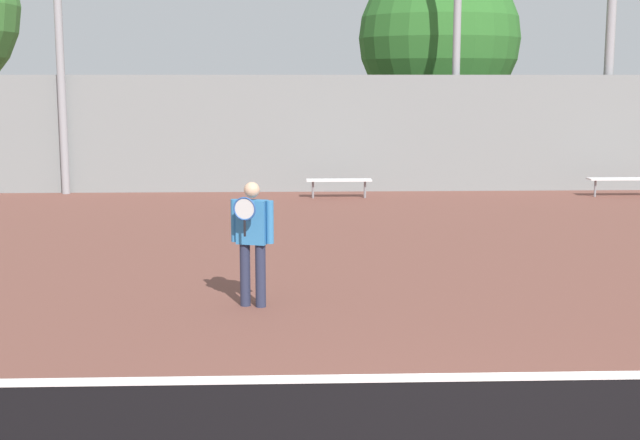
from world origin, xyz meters
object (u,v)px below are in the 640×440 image
at_px(tennis_player, 252,236).
at_px(light_pole_near_left, 612,4).
at_px(tennis_net, 487,436).
at_px(bench_courtside_far, 339,181).
at_px(bench_courtside_near, 623,180).
at_px(tree_green_tall, 439,39).

xyz_separation_m(tennis_player, light_pole_near_left, (9.33, 12.70, 4.08)).
distance_m(tennis_net, bench_courtside_far, 16.63).
bearing_deg(bench_courtside_far, bench_courtside_near, -0.00).
bearing_deg(light_pole_near_left, bench_courtside_far, -166.98).
relative_size(bench_courtside_near, light_pole_near_left, 0.21).
relative_size(tennis_net, tennis_player, 5.99).
relative_size(tennis_net, tree_green_tall, 1.50).
relative_size(tennis_player, bench_courtside_far, 1.01).
xyz_separation_m(tennis_player, tree_green_tall, (5.25, 16.41, 3.30)).
bearing_deg(tennis_net, bench_courtside_far, 90.33).
bearing_deg(bench_courtside_far, tennis_player, -99.40).
bearing_deg(light_pole_near_left, tennis_player, -126.31).
height_order(tennis_net, bench_courtside_near, tennis_net).
distance_m(bench_courtside_far, tree_green_tall, 7.50).
bearing_deg(bench_courtside_near, tennis_player, -130.08).
xyz_separation_m(bench_courtside_near, tree_green_tall, (-3.97, 5.45, 3.83)).
distance_m(tennis_player, tree_green_tall, 17.54).
bearing_deg(tree_green_tall, bench_courtside_near, -53.92).
distance_m(tennis_net, tennis_player, 6.00).
bearing_deg(tennis_net, tree_green_tall, 81.40).
xyz_separation_m(tennis_net, bench_courtside_near, (7.31, 16.63, -0.05)).
height_order(tennis_player, tree_green_tall, tree_green_tall).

